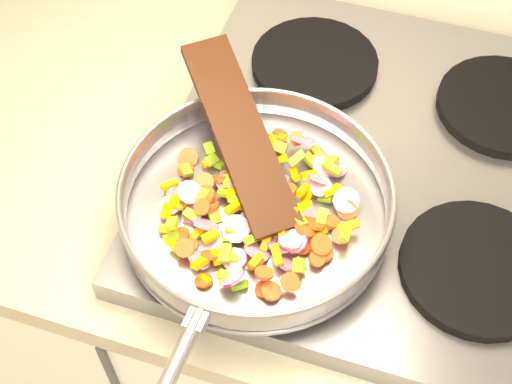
% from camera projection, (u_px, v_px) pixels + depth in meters
% --- Properties ---
extents(cooktop, '(0.60, 0.60, 0.04)m').
position_uv_depth(cooktop, '(384.00, 167.00, 0.99)').
color(cooktop, '#939399').
rests_on(cooktop, counter_top).
extents(grate_fl, '(0.19, 0.19, 0.02)m').
position_uv_depth(grate_fl, '(257.00, 209.00, 0.91)').
color(grate_fl, black).
rests_on(grate_fl, cooktop).
extents(grate_fr, '(0.19, 0.19, 0.02)m').
position_uv_depth(grate_fr, '(477.00, 268.00, 0.86)').
color(grate_fr, black).
rests_on(grate_fr, cooktop).
extents(grate_bl, '(0.19, 0.19, 0.02)m').
position_uv_depth(grate_bl, '(315.00, 63.00, 1.07)').
color(grate_bl, black).
rests_on(grate_bl, cooktop).
extents(grate_br, '(0.19, 0.19, 0.02)m').
position_uv_depth(grate_br, '(504.00, 106.00, 1.02)').
color(grate_br, black).
rests_on(grate_br, cooktop).
extents(saute_pan, '(0.37, 0.55, 0.05)m').
position_uv_depth(saute_pan, '(255.00, 201.00, 0.88)').
color(saute_pan, '#9E9EA5').
rests_on(saute_pan, grate_fl).
extents(vegetable_heap, '(0.26, 0.27, 0.05)m').
position_uv_depth(vegetable_heap, '(258.00, 204.00, 0.89)').
color(vegetable_heap, '#FFAD02').
rests_on(vegetable_heap, saute_pan).
extents(wooden_spatula, '(0.22, 0.25, 0.09)m').
position_uv_depth(wooden_spatula, '(240.00, 133.00, 0.90)').
color(wooden_spatula, black).
rests_on(wooden_spatula, saute_pan).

